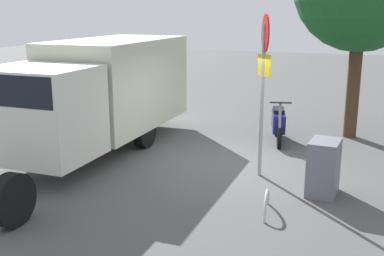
# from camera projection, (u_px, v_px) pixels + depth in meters

# --- Properties ---
(ground_plane) EXTENTS (60.00, 60.00, 0.00)m
(ground_plane) POSITION_uv_depth(u_px,v_px,m) (231.00, 164.00, 10.91)
(ground_plane) COLOR #4D4D4D
(box_truck_near) EXTENTS (7.95, 2.23, 2.72)m
(box_truck_near) POSITION_uv_depth(u_px,v_px,m) (98.00, 90.00, 11.64)
(box_truck_near) COLOR black
(box_truck_near) RESTS_ON ground
(motorcycle) EXTENTS (1.78, 0.71, 1.20)m
(motorcycle) POSITION_uv_depth(u_px,v_px,m) (278.00, 122.00, 12.66)
(motorcycle) COLOR black
(motorcycle) RESTS_ON ground
(stop_sign) EXTENTS (0.71, 0.33, 3.39)m
(stop_sign) POSITION_uv_depth(u_px,v_px,m) (264.00, 70.00, 9.62)
(stop_sign) COLOR #9E9EA3
(stop_sign) RESTS_ON ground
(utility_cabinet) EXTENTS (0.81, 0.59, 1.06)m
(utility_cabinet) POSITION_uv_depth(u_px,v_px,m) (324.00, 167.00, 9.01)
(utility_cabinet) COLOR slate
(utility_cabinet) RESTS_ON ground
(bike_rack_hoop) EXTENTS (0.85, 0.17, 0.85)m
(bike_rack_hoop) POSITION_uv_depth(u_px,v_px,m) (266.00, 213.00, 8.27)
(bike_rack_hoop) COLOR #B7B7BC
(bike_rack_hoop) RESTS_ON ground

